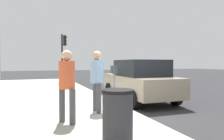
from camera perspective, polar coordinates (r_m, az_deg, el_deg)
The scene contains 8 objects.
ground_plane at distance 6.70m, azimuth 5.79°, elevation -12.24°, with size 80.00×80.00×0.00m, color #2B2B2D.
sidewalk_slab at distance 6.02m, azimuth -21.50°, elevation -13.25°, with size 28.00×6.00×0.15m, color #A8A59E.
parking_meter at distance 6.63m, azimuth 0.54°, elevation -2.15°, with size 0.36×0.12×1.41m.
pedestrian_at_meter at distance 6.26m, azimuth -4.19°, elevation -1.55°, with size 0.55×0.40×1.85m.
pedestrian_bystander at distance 5.20m, azimuth -12.38°, elevation -2.68°, with size 0.49×0.39×1.81m.
parked_sedan_near at distance 9.01m, azimuth 7.55°, elevation -2.79°, with size 4.45×2.06×1.77m.
traffic_signal at distance 15.72m, azimuth -13.30°, elevation 5.34°, with size 0.24×0.44×3.60m.
trash_bin at distance 3.86m, azimuth 1.57°, elevation -12.83°, with size 0.59×0.59×1.01m.
Camera 1 is at (-5.81, 2.88, 1.65)m, focal length 33.01 mm.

